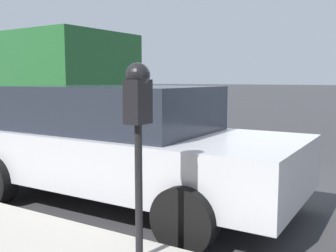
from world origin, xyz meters
TOP-DOWN VIEW (x-y plane):
  - ground_plane at (0.00, 0.00)m, footprint 220.00×220.00m
  - parking_meter at (-2.53, -0.44)m, footprint 0.21×0.19m
  - car_silver at (-0.99, 0.93)m, footprint 2.09×4.48m
  - dump_truck at (2.15, 7.59)m, footprint 3.07×7.86m

SIDE VIEW (x-z plane):
  - ground_plane at x=0.00m, z-range 0.00..0.00m
  - car_silver at x=-0.99m, z-range 0.04..1.56m
  - parking_meter at x=-2.53m, z-range 0.59..2.15m
  - dump_truck at x=2.15m, z-range 0.22..2.93m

